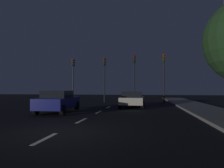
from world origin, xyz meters
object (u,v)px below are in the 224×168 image
Objects in this scene: traffic_signal_far_left at (73,72)px; street_lamp_right at (221,39)px; traffic_signal_center_left at (104,71)px; traffic_signal_far_right at (164,69)px; car_stopped_ahead at (132,99)px; car_adjacent_lane at (58,101)px; traffic_signal_center_right at (134,70)px.

street_lamp_right reaches higher than traffic_signal_far_left.
traffic_signal_center_left is at bearing 0.00° from traffic_signal_far_left.
traffic_signal_far_right is at bearing 0.00° from traffic_signal_far_left.
car_adjacent_lane is at bearing -135.05° from car_stopped_ahead.
car_stopped_ahead is 0.93× the size of car_adjacent_lane.
street_lamp_right reaches higher than traffic_signal_far_right.
traffic_signal_far_left is 9.83m from car_stopped_ahead.
car_adjacent_lane is (2.77, -10.38, -2.86)m from traffic_signal_far_left.
traffic_signal_far_right is at bearing 0.00° from traffic_signal_center_right.
street_lamp_right is at bearing -62.41° from traffic_signal_center_right.
traffic_signal_center_right is 3.30m from traffic_signal_far_right.
traffic_signal_far_left is 1.22× the size of car_adjacent_lane.
traffic_signal_far_left is at bearing -180.00° from traffic_signal_center_left.
traffic_signal_far_left is at bearing -180.00° from traffic_signal_far_right.
car_stopped_ahead is at bearing -119.10° from traffic_signal_far_right.
traffic_signal_far_left is at bearing 104.95° from car_adjacent_lane.
street_lamp_right is at bearing -1.90° from car_adjacent_lane.
car_stopped_ahead is 0.53× the size of street_lamp_right.
traffic_signal_far_right is (3.30, 0.00, 0.03)m from traffic_signal_center_right.
traffic_signal_far_left is 1.00× the size of traffic_signal_center_left.
traffic_signal_far_right reaches higher than traffic_signal_center_right.
traffic_signal_center_right is (3.49, 0.00, 0.14)m from traffic_signal_center_left.
traffic_signal_center_right is at bearing 66.27° from car_adjacent_lane.
car_adjacent_lane is at bearing -95.93° from traffic_signal_center_left.
traffic_signal_center_right is 0.99× the size of traffic_signal_far_right.
traffic_signal_center_right is at bearing 0.01° from traffic_signal_center_left.
traffic_signal_center_right reaches higher than car_adjacent_lane.
traffic_signal_center_right reaches higher than traffic_signal_far_left.
car_adjacent_lane is (-4.70, -4.69, 0.05)m from car_stopped_ahead.
traffic_signal_far_right is 1.28× the size of car_adjacent_lane.
traffic_signal_far_left is 16.82m from street_lamp_right.
car_adjacent_lane is 10.83m from street_lamp_right.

